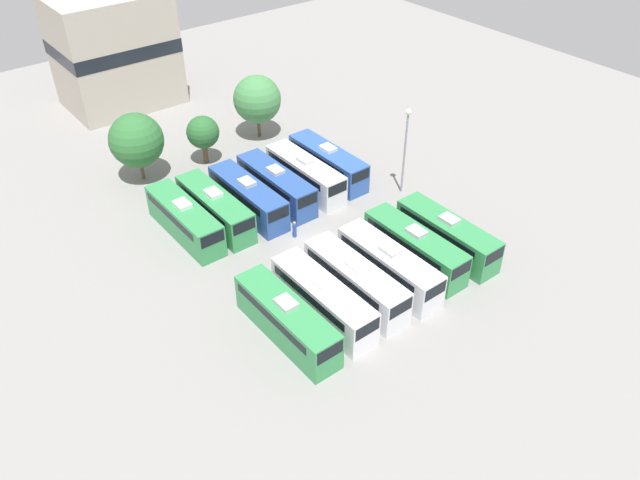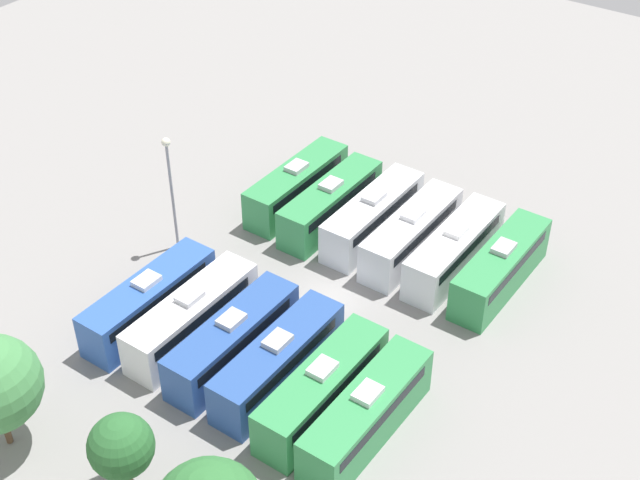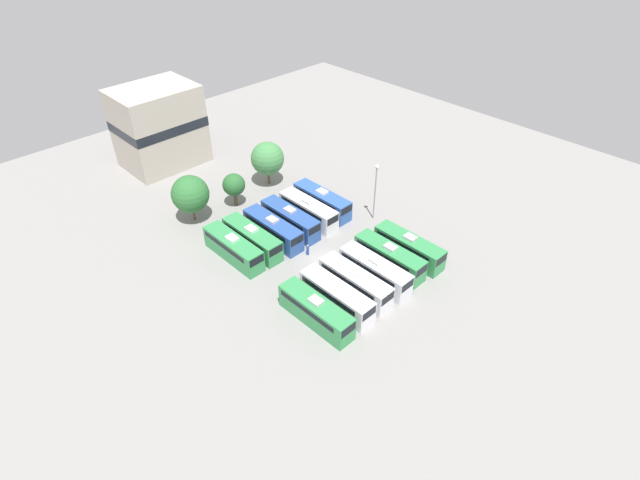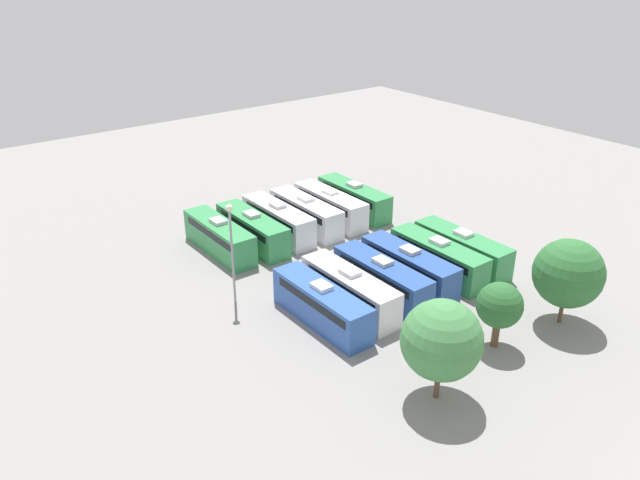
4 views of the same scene
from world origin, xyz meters
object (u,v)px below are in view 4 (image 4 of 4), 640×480
object	(u,v)px
bus_5	(220,236)
tree_1	(500,306)
worker_person	(356,255)
tree_2	(441,340)
bus_2	(306,213)
bus_8	(409,266)
tree_0	(568,273)
bus_9	(382,278)
bus_0	(354,198)
bus_11	(322,304)
bus_10	(350,289)
bus_7	(438,257)
bus_1	(330,205)
bus_4	(252,229)
bus_3	(278,219)
bus_6	(462,249)
light_pole	(231,239)

from	to	relation	value
bus_5	tree_1	xyz separation A→B (m)	(-8.64, 26.45, 1.79)
worker_person	tree_2	bearing A→B (deg)	65.32
bus_2	bus_5	xyz separation A→B (m)	(10.17, -0.29, 0.00)
bus_8	tree_0	distance (m)	13.21
bus_5	bus_9	bearing A→B (deg)	113.56
bus_0	tree_2	distance (m)	32.23
bus_11	bus_10	bearing A→B (deg)	-172.57
bus_7	tree_0	world-z (taller)	tree_0
bus_1	tree_2	distance (m)	30.59
bus_4	worker_person	xyz separation A→B (m)	(-5.72, 9.25, -0.95)
bus_1	bus_3	bearing A→B (deg)	-1.43
bus_2	bus_10	xyz separation A→B (m)	(6.70, 15.36, 0.00)
bus_1	bus_9	xyz separation A→B (m)	(6.61, 15.59, 0.00)
bus_2	bus_9	xyz separation A→B (m)	(3.29, 15.50, 0.00)
worker_person	tree_2	size ratio (longest dim) A/B	0.23
bus_4	bus_8	bearing A→B (deg)	114.05
bus_7	tree_1	size ratio (longest dim) A/B	1.91
bus_5	bus_6	size ratio (longest dim) A/B	1.00
bus_7	worker_person	distance (m)	7.71
worker_person	tree_2	world-z (taller)	tree_2
bus_1	bus_10	bearing A→B (deg)	57.01
bus_2	bus_6	world-z (taller)	same
tree_0	bus_3	bearing A→B (deg)	-72.56
bus_1	bus_7	xyz separation A→B (m)	(-0.09, 15.78, 0.00)
bus_0	bus_11	xyz separation A→B (m)	(16.68, 15.94, 0.00)
bus_9	tree_1	xyz separation A→B (m)	(-1.75, 10.66, 1.79)
bus_8	worker_person	xyz separation A→B (m)	(1.05, -5.92, -0.95)
bus_8	light_pole	xyz separation A→B (m)	(13.92, -6.40, 4.23)
light_pole	tree_1	bearing A→B (deg)	125.68
tree_0	tree_2	world-z (taller)	tree_2
tree_1	bus_2	bearing A→B (deg)	-93.36
bus_6	tree_0	bearing A→B (deg)	83.93
tree_2	bus_1	bearing A→B (deg)	-114.60
bus_4	bus_8	xyz separation A→B (m)	(-6.77, 15.17, 0.00)
bus_9	tree_2	bearing A→B (deg)	63.38
bus_0	bus_9	xyz separation A→B (m)	(10.05, 15.66, 0.00)
bus_5	bus_7	distance (m)	20.98
bus_7	light_pole	xyz separation A→B (m)	(17.30, -6.72, 4.23)
bus_2	bus_6	size ratio (longest dim) A/B	1.00
bus_11	tree_2	xyz separation A→B (m)	(-0.57, 11.83, 2.80)
bus_1	bus_8	world-z (taller)	same
bus_5	bus_10	size ratio (longest dim) A/B	1.00
bus_6	bus_9	distance (m)	9.77
bus_2	bus_11	size ratio (longest dim) A/B	1.00
bus_1	bus_3	size ratio (longest dim) A/B	1.00
bus_2	bus_10	size ratio (longest dim) A/B	1.00
bus_5	bus_9	xyz separation A→B (m)	(-6.89, 15.80, 0.00)
bus_1	light_pole	world-z (taller)	light_pole
bus_2	bus_3	size ratio (longest dim) A/B	1.00
bus_0	bus_3	world-z (taller)	same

